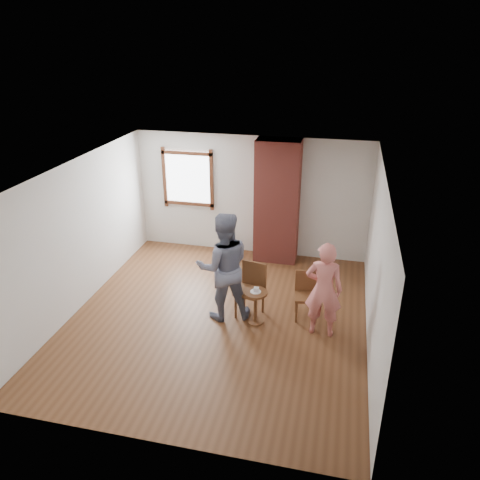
# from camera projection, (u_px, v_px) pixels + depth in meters

# --- Properties ---
(ground) EXTENTS (5.50, 5.50, 0.00)m
(ground) POSITION_uv_depth(u_px,v_px,m) (218.00, 318.00, 8.10)
(ground) COLOR brown
(ground) RESTS_ON ground
(room_shell) EXTENTS (5.04, 5.52, 2.62)m
(room_shell) POSITION_uv_depth(u_px,v_px,m) (223.00, 208.00, 7.90)
(room_shell) COLOR silver
(room_shell) RESTS_ON ground
(brick_chimney) EXTENTS (0.90, 0.50, 2.60)m
(brick_chimney) POSITION_uv_depth(u_px,v_px,m) (277.00, 202.00, 9.66)
(brick_chimney) COLOR #A4433A
(brick_chimney) RESTS_ON ground
(stoneware_crock) EXTENTS (0.41, 0.41, 0.41)m
(stoneware_crock) POSITION_uv_depth(u_px,v_px,m) (227.00, 248.00, 10.21)
(stoneware_crock) COLOR #C2AE8C
(stoneware_crock) RESTS_ON ground
(dark_pot) EXTENTS (0.15, 0.15, 0.15)m
(dark_pot) POSITION_uv_depth(u_px,v_px,m) (231.00, 253.00, 10.28)
(dark_pot) COLOR black
(dark_pot) RESTS_ON ground
(dining_chair_left) EXTENTS (0.52, 0.52, 0.95)m
(dining_chair_left) POSITION_uv_depth(u_px,v_px,m) (251.00, 286.00, 8.03)
(dining_chair_left) COLOR brown
(dining_chair_left) RESTS_ON ground
(dining_chair_right) EXTENTS (0.44, 0.44, 0.83)m
(dining_chair_right) POSITION_uv_depth(u_px,v_px,m) (306.00, 292.00, 7.99)
(dining_chair_right) COLOR brown
(dining_chair_right) RESTS_ON ground
(side_table) EXTENTS (0.40, 0.40, 0.60)m
(side_table) POSITION_uv_depth(u_px,v_px,m) (255.00, 302.00, 7.82)
(side_table) COLOR brown
(side_table) RESTS_ON ground
(cake_plate) EXTENTS (0.18, 0.18, 0.01)m
(cake_plate) POSITION_uv_depth(u_px,v_px,m) (256.00, 292.00, 7.74)
(cake_plate) COLOR white
(cake_plate) RESTS_ON side_table
(cake_slice) EXTENTS (0.08, 0.07, 0.06)m
(cake_slice) POSITION_uv_depth(u_px,v_px,m) (256.00, 290.00, 7.72)
(cake_slice) COLOR white
(cake_slice) RESTS_ON cake_plate
(man) EXTENTS (1.13, 1.01, 1.91)m
(man) POSITION_uv_depth(u_px,v_px,m) (224.00, 267.00, 7.78)
(man) COLOR #121433
(man) RESTS_ON ground
(person_pink) EXTENTS (0.60, 0.40, 1.63)m
(person_pink) POSITION_uv_depth(u_px,v_px,m) (324.00, 290.00, 7.38)
(person_pink) COLOR #D9726C
(person_pink) RESTS_ON ground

